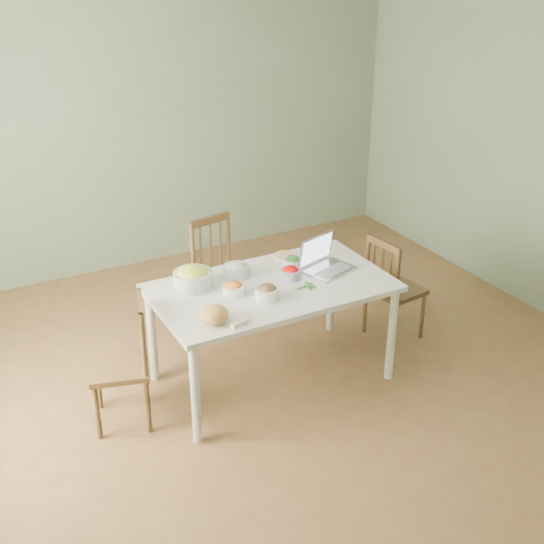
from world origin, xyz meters
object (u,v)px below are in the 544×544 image
chair_far (224,277)px  laptop (330,256)px  chair_left (119,364)px  dining_table (272,333)px  bowl_squash (193,277)px  chair_right (396,287)px  bread_boule (215,315)px

chair_far → laptop: 1.03m
chair_left → chair_far: bearing=141.8°
dining_table → bowl_squash: bearing=154.7°
chair_right → laptop: size_ratio=2.56×
chair_left → laptop: 1.62m
laptop → chair_right: bearing=-10.2°
dining_table → laptop: (0.47, 0.00, 0.50)m
chair_right → bowl_squash: size_ratio=3.25×
dining_table → chair_right: size_ratio=1.88×
laptop → dining_table: bearing=163.5°
chair_right → laptop: (-0.68, -0.08, 0.45)m
chair_right → bowl_squash: 1.69m
dining_table → laptop: laptop is taller
bowl_squash → laptop: size_ratio=0.79×
dining_table → chair_far: chair_far is taller
bread_boule → laptop: size_ratio=0.52×
chair_left → chair_right: chair_left is taller
chair_right → bread_boule: bearing=95.3°
chair_far → chair_left: chair_far is taller
bowl_squash → chair_far: bearing=50.2°
dining_table → bread_boule: size_ratio=9.20×
chair_right → bowl_squash: (-1.63, 0.14, 0.41)m
laptop → chair_far: bearing=101.7°
chair_right → laptop: bearing=89.9°
chair_far → chair_right: chair_far is taller
bowl_squash → laptop: laptop is taller
bread_boule → bowl_squash: size_ratio=0.66×
chair_far → laptop: laptop is taller
bowl_squash → laptop: bearing=-13.3°
chair_far → bread_boule: chair_far is taller
chair_right → bread_boule: 1.78m
chair_far → laptop: (0.45, -0.83, 0.42)m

